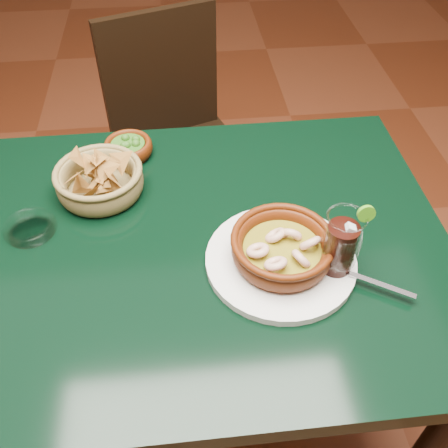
{
  "coord_description": "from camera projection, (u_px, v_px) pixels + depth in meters",
  "views": [
    {
      "loc": [
        0.07,
        -0.69,
        1.49
      ],
      "look_at": [
        0.14,
        -0.02,
        0.81
      ],
      "focal_mm": 40.0,
      "sensor_mm": 36.0,
      "label": 1
    }
  ],
  "objects": [
    {
      "name": "ground",
      "position": [
        178.0,
        408.0,
        1.54
      ],
      "size": [
        7.0,
        7.0,
        0.0
      ],
      "primitive_type": "plane",
      "color": "#471C0C",
      "rests_on": "ground"
    },
    {
      "name": "chip_basket",
      "position": [
        100.0,
        180.0,
        1.09
      ],
      "size": [
        0.22,
        0.22,
        0.13
      ],
      "color": "olive",
      "rests_on": "dining_table"
    },
    {
      "name": "guacamole_ramekin",
      "position": [
        128.0,
        147.0,
        1.19
      ],
      "size": [
        0.13,
        0.13,
        0.05
      ],
      "color": "#441705",
      "rests_on": "dining_table"
    },
    {
      "name": "shrimp_plate",
      "position": [
        282.0,
        252.0,
        0.94
      ],
      "size": [
        0.37,
        0.29,
        0.08
      ],
      "color": "silver",
      "rests_on": "dining_table"
    },
    {
      "name": "dining_chair",
      "position": [
        178.0,
        142.0,
        1.69
      ],
      "size": [
        0.52,
        0.52,
        0.89
      ],
      "color": "black",
      "rests_on": "ground"
    },
    {
      "name": "dining_table",
      "position": [
        158.0,
        274.0,
        1.07
      ],
      "size": [
        1.2,
        0.8,
        0.75
      ],
      "color": "black",
      "rests_on": "ground"
    },
    {
      "name": "glass_ashtray",
      "position": [
        30.0,
        228.0,
        1.02
      ],
      "size": [
        0.12,
        0.12,
        0.03
      ],
      "color": "white",
      "rests_on": "dining_table"
    },
    {
      "name": "cola_drink",
      "position": [
        340.0,
        246.0,
        0.9
      ],
      "size": [
        0.15,
        0.15,
        0.17
      ],
      "color": "white",
      "rests_on": "dining_table"
    }
  ]
}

